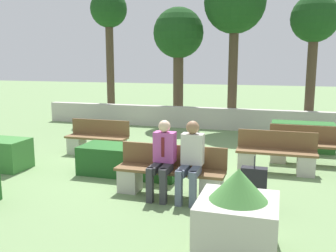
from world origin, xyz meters
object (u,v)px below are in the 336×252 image
bench_right_side (276,157)px  suitcase (254,186)px  bench_front (170,176)px  person_seated_man (163,155)px  bench_back (97,142)px  tree_rightmost (314,24)px  tree_center_right (235,5)px  planter_corner_left (237,216)px  person_seated_woman (191,156)px  tree_center_left (178,36)px  tree_leftmost (109,16)px  bench_left_side (314,149)px

bench_right_side → suitcase: size_ratio=2.03×
bench_front → person_seated_man: (-0.10, -0.14, 0.41)m
suitcase → bench_back: bearing=151.0°
tree_rightmost → tree_center_right: bearing=174.3°
planter_corner_left → person_seated_woman: bearing=121.3°
person_seated_man → person_seated_woman: size_ratio=0.99×
bench_front → person_seated_woman: size_ratio=1.45×
bench_front → tree_center_left: tree_center_left is taller
person_seated_woman → suitcase: 1.16m
person_seated_woman → tree_leftmost: 10.29m
bench_back → planter_corner_left: 5.69m
bench_front → bench_back: (-2.63, 2.25, -0.02)m
tree_rightmost → planter_corner_left: bearing=-98.6°
bench_front → tree_rightmost: 8.43m
tree_leftmost → tree_center_right: (5.07, -0.43, 0.15)m
person_seated_woman → tree_center_right: bearing=92.2°
planter_corner_left → tree_leftmost: tree_leftmost is taller
person_seated_man → suitcase: 1.64m
suitcase → tree_center_left: 8.78m
bench_right_side → tree_rightmost: bearing=81.0°
bench_right_side → bench_back: 4.45m
bench_back → tree_center_left: size_ratio=0.37×
tree_leftmost → bench_front: bearing=-58.2°
person_seated_man → tree_leftmost: tree_leftmost is taller
bench_left_side → bench_back: 5.32m
bench_left_side → suitcase: size_ratio=2.47×
bench_right_side → person_seated_woman: bearing=-122.0°
bench_left_side → tree_leftmost: tree_leftmost is taller
bench_right_side → suitcase: (-0.33, -2.00, -0.02)m
suitcase → tree_leftmost: (-6.42, 7.99, 3.84)m
bench_front → tree_center_left: 8.28m
bench_right_side → bench_back: size_ratio=1.04×
tree_center_left → tree_center_right: (2.04, 0.03, 1.02)m
tree_leftmost → tree_center_right: tree_center_right is taller
suitcase → tree_center_left: size_ratio=0.19×
suitcase → bench_left_side: bearing=68.3°
bench_front → person_seated_woman: 0.61m
bench_left_side → tree_center_right: 6.59m
tree_leftmost → bench_left_side: bearing=-33.6°
tree_rightmost → bench_back: bearing=-137.1°
bench_left_side → bench_right_side: same height
bench_right_side → tree_rightmost: 6.29m
bench_right_side → bench_back: (-4.44, 0.28, -0.00)m
bench_left_side → tree_rightmost: size_ratio=0.45×
tree_center_left → bench_left_side: bearing=-45.2°
person_seated_woman → suitcase: size_ratio=1.65×
bench_right_side → planter_corner_left: 3.76m
person_seated_man → suitcase: person_seated_man is taller
planter_corner_left → tree_rightmost: size_ratio=0.24×
tree_center_left → bench_right_side: bearing=-56.1°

